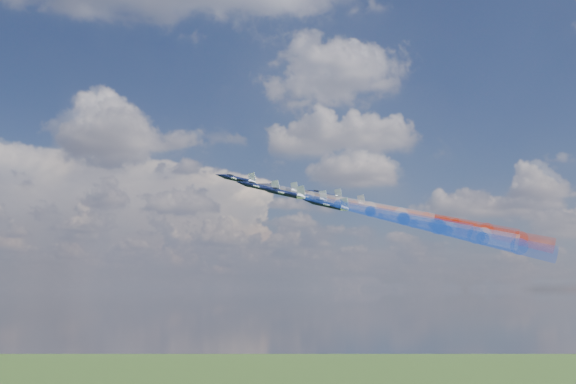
{
  "coord_description": "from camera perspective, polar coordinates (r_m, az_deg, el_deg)",
  "views": [
    {
      "loc": [
        -27.17,
        -195.49,
        99.6
      ],
      "look_at": [
        -16.0,
        -16.99,
        126.96
      ],
      "focal_mm": 39.88,
      "sensor_mm": 36.0,
      "label": 1
    }
  ],
  "objects": [
    {
      "name": "trail_inner_right",
      "position": [
        181.97,
        8.45,
        -1.64
      ],
      "size": [
        49.1,
        22.58,
        17.51
      ],
      "primitive_type": null,
      "rotation": [
        0.25,
        -0.13,
        1.18
      ],
      "color": "red"
    },
    {
      "name": "jet_inner_left",
      "position": [
        175.39,
        -2.57,
        0.46
      ],
      "size": [
        16.85,
        15.13,
        8.1
      ],
      "primitive_type": null,
      "rotation": [
        0.25,
        -0.13,
        1.18
      ],
      "color": "black"
    },
    {
      "name": "trail_rear_left",
      "position": [
        163.98,
        14.03,
        -3.39
      ],
      "size": [
        49.1,
        22.58,
        17.51
      ],
      "primitive_type": null,
      "rotation": [
        0.25,
        -0.13,
        1.18
      ],
      "color": "blue"
    },
    {
      "name": "jet_outer_right",
      "position": [
        195.44,
        3.17,
        -0.25
      ],
      "size": [
        16.85,
        15.13,
        8.1
      ],
      "primitive_type": null,
      "rotation": [
        0.25,
        -0.13,
        1.18
      ],
      "color": "black"
    },
    {
      "name": "jet_lead",
      "position": [
        187.09,
        -4.56,
        1.16
      ],
      "size": [
        16.85,
        15.13,
        8.1
      ],
      "primitive_type": null,
      "rotation": [
        0.25,
        -0.13,
        1.18
      ],
      "color": "black"
    },
    {
      "name": "trail_rear_right",
      "position": [
        181.39,
        14.69,
        -2.83
      ],
      "size": [
        49.1,
        22.58,
        17.51
      ],
      "primitive_type": null,
      "rotation": [
        0.25,
        -0.13,
        1.18
      ],
      "color": "red"
    },
    {
      "name": "trail_outer_right",
      "position": [
        189.5,
        12.22,
        -2.18
      ],
      "size": [
        49.1,
        22.58,
        17.51
      ],
      "primitive_type": null,
      "rotation": [
        0.25,
        -0.13,
        1.18
      ],
      "color": "red"
    },
    {
      "name": "trail_inner_left",
      "position": [
        166.6,
        7.39,
        -1.69
      ],
      "size": [
        49.1,
        22.58,
        17.51
      ],
      "primitive_type": null,
      "rotation": [
        0.25,
        -0.13,
        1.18
      ],
      "color": "blue"
    },
    {
      "name": "jet_rear_right",
      "position": [
        186.08,
        5.14,
        -0.81
      ],
      "size": [
        16.85,
        15.13,
        8.1
      ],
      "primitive_type": null,
      "rotation": [
        0.25,
        -0.13,
        1.18
      ],
      "color": "black"
    },
    {
      "name": "trail_center_third",
      "position": [
        173.86,
        11.53,
        -2.55
      ],
      "size": [
        49.1,
        22.58,
        17.51
      ],
      "primitive_type": null,
      "rotation": [
        0.25,
        -0.13,
        1.18
      ],
      "color": "white"
    },
    {
      "name": "trail_outer_left",
      "position": [
        157.18,
        10.32,
        -2.4
      ],
      "size": [
        49.1,
        22.58,
        17.51
      ],
      "primitive_type": null,
      "rotation": [
        0.25,
        -0.13,
        1.18
      ],
      "color": "blue"
    },
    {
      "name": "trail_lead",
      "position": [
        177.0,
        4.67,
        -0.83
      ],
      "size": [
        49.1,
        22.58,
        17.51
      ],
      "primitive_type": null,
      "rotation": [
        0.25,
        -0.13,
        1.18
      ],
      "color": "white"
    },
    {
      "name": "jet_outer_left",
      "position": [
        164.57,
        -0.4,
        -0.09
      ],
      "size": [
        16.85,
        15.13,
        8.1
      ],
      "primitive_type": null,
      "rotation": [
        0.25,
        -0.13,
        1.18
      ],
      "color": "black"
    },
    {
      "name": "jet_rear_left",
      "position": [
        169.23,
        3.52,
        -1.14
      ],
      "size": [
        16.85,
        15.13,
        8.1
      ],
      "primitive_type": null,
      "rotation": [
        0.25,
        -0.13,
        1.18
      ],
      "color": "black"
    },
    {
      "name": "jet_center_third",
      "position": [
        180.34,
        1.72,
        -0.44
      ],
      "size": [
        16.85,
        15.13,
        8.1
      ],
      "primitive_type": null,
      "rotation": [
        0.25,
        -0.13,
        1.18
      ],
      "color": "black"
    },
    {
      "name": "jet_inner_right",
      "position": [
        190.0,
        -0.77,
        0.34
      ],
      "size": [
        16.85,
        15.13,
        8.1
      ],
      "primitive_type": null,
      "rotation": [
        0.25,
        -0.13,
        1.18
      ],
      "color": "black"
    }
  ]
}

